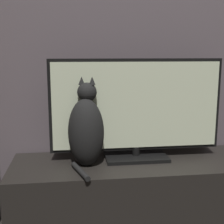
{
  "coord_description": "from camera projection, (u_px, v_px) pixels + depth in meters",
  "views": [
    {
      "loc": [
        -0.38,
        -0.74,
        1.06
      ],
      "look_at": [
        -0.16,
        0.96,
        0.73
      ],
      "focal_mm": 50.0,
      "sensor_mm": 36.0,
      "label": 1
    }
  ],
  "objects": [
    {
      "name": "tv_stand",
      "position": [
        138.0,
        196.0,
        1.84
      ],
      "size": [
        1.46,
        0.47,
        0.44
      ],
      "color": "black",
      "rests_on": "ground_plane"
    },
    {
      "name": "wall_back",
      "position": [
        131.0,
        12.0,
        1.92
      ],
      "size": [
        4.8,
        0.05,
        2.6
      ],
      "color": "#564C51",
      "rests_on": "ground_plane"
    },
    {
      "name": "cat",
      "position": [
        86.0,
        130.0,
        1.71
      ],
      "size": [
        0.24,
        0.35,
        0.49
      ],
      "rotation": [
        0.0,
        0.0,
        -0.3
      ],
      "color": "black",
      "rests_on": "tv_stand"
    },
    {
      "name": "tv",
      "position": [
        136.0,
        110.0,
        1.8
      ],
      "size": [
        1.0,
        0.22,
        0.59
      ],
      "color": "black",
      "rests_on": "tv_stand"
    }
  ]
}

